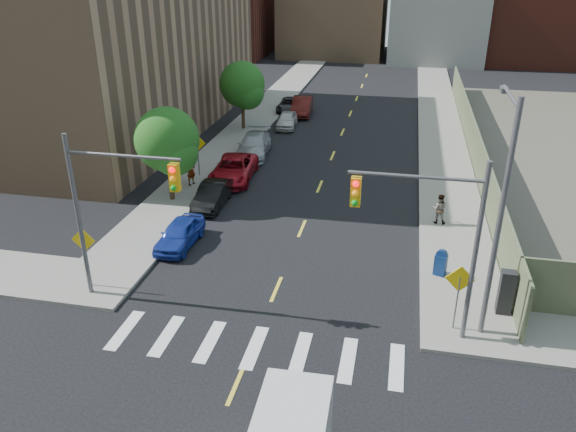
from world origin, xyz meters
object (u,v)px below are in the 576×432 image
at_px(parked_car_blue, 180,234).
at_px(parked_car_black, 212,195).
at_px(parked_car_maroon, 302,106).
at_px(mailbox, 441,263).
at_px(payphone, 506,292).
at_px(pedestrian_east, 439,209).
at_px(parked_car_white, 287,120).
at_px(parked_car_silver, 254,145).
at_px(parked_car_red, 234,169).
at_px(parked_car_grey, 290,105).
at_px(pedestrian_west, 191,170).

relative_size(parked_car_blue, parked_car_black, 0.94).
bearing_deg(parked_car_black, parked_car_maroon, 85.37).
height_order(parked_car_black, mailbox, mailbox).
distance_m(payphone, pedestrian_east, 8.20).
bearing_deg(parked_car_white, pedestrian_east, -59.60).
bearing_deg(pedestrian_east, parked_car_maroon, -59.34).
relative_size(parked_car_maroon, pedestrian_east, 2.92).
bearing_deg(pedestrian_east, mailbox, 91.50).
xyz_separation_m(parked_car_maroon, mailbox, (11.03, -26.28, -0.04)).
xyz_separation_m(parked_car_maroon, payphone, (13.36, -28.76, 0.30)).
distance_m(parked_car_silver, payphone, 22.44).
height_order(parked_car_red, parked_car_grey, parked_car_red).
bearing_deg(parked_car_maroon, parked_car_blue, -97.60).
distance_m(parked_car_red, payphone, 18.98).
bearing_deg(pedestrian_east, payphone, 108.35).
bearing_deg(payphone, parked_car_grey, 117.16).
distance_m(parked_car_silver, parked_car_white, 7.49).
bearing_deg(parked_car_maroon, parked_car_grey, 140.36).
relative_size(parked_car_blue, parked_car_maroon, 0.80).
bearing_deg(parked_car_silver, payphone, -54.70).
relative_size(parked_car_blue, pedestrian_east, 2.34).
xyz_separation_m(parked_car_silver, payphone, (14.66, -16.99, 0.33)).
height_order(parked_car_maroon, pedestrian_east, pedestrian_east).
relative_size(parked_car_white, payphone, 2.03).
bearing_deg(mailbox, parked_car_blue, -161.26).
distance_m(parked_car_grey, pedestrian_west, 19.39).
distance_m(parked_car_white, mailbox, 24.80).
bearing_deg(parked_car_white, mailbox, -67.00).
bearing_deg(parked_car_red, parked_car_maroon, 81.55).
bearing_deg(parked_car_white, parked_car_maroon, 78.91).
bearing_deg(parked_car_red, parked_car_blue, -94.00).
xyz_separation_m(parked_car_black, parked_car_maroon, (1.30, 20.85, 0.12)).
height_order(mailbox, payphone, payphone).
distance_m(parked_car_black, parked_car_maroon, 20.89).
distance_m(parked_car_blue, pedestrian_east, 13.37).
distance_m(parked_car_blue, pedestrian_west, 7.76).
distance_m(parked_car_silver, parked_car_maroon, 11.85).
height_order(parked_car_silver, parked_car_white, parked_car_silver).
bearing_deg(payphone, parked_car_white, 120.41).
relative_size(parked_car_silver, mailbox, 4.20).
bearing_deg(parked_car_maroon, payphone, -69.79).
bearing_deg(parked_car_blue, payphone, -10.04).
distance_m(parked_car_black, pedestrian_east, 12.44).
relative_size(parked_car_white, pedestrian_east, 2.33).
bearing_deg(payphone, parked_car_silver, 131.66).
bearing_deg(parked_car_white, parked_car_grey, 94.15).
distance_m(parked_car_grey, payphone, 33.10).
bearing_deg(parked_car_grey, parked_car_maroon, -36.74).
bearing_deg(parked_car_grey, pedestrian_west, -98.33).
relative_size(parked_car_blue, parked_car_white, 1.00).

